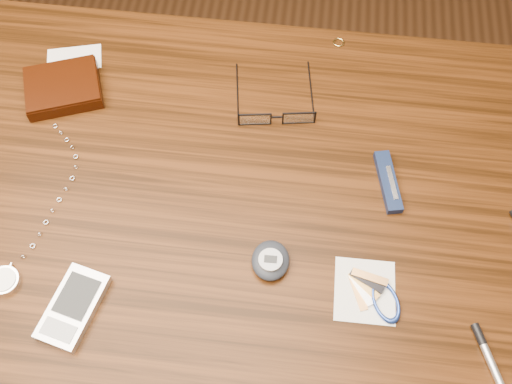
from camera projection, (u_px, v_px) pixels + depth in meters
ground at (235, 334)px, 1.48m from camera, size 3.80×3.80×0.00m
desk at (221, 227)px, 0.92m from camera, size 1.00×0.70×0.75m
wallet_and_card at (63, 87)px, 0.91m from camera, size 0.14×0.17×0.03m
eyeglasses at (277, 115)px, 0.88m from camera, size 0.14×0.14×0.03m
gold_ring at (339, 42)px, 0.97m from camera, size 0.03×0.03×0.00m
pocket_watch at (8, 274)px, 0.76m from camera, size 0.07×0.28×0.01m
pda_phone at (73, 307)px, 0.74m from camera, size 0.08×0.12×0.02m
pedometer at (270, 260)px, 0.77m from camera, size 0.05×0.06×0.02m
notepad_keys at (375, 295)px, 0.75m from camera, size 0.10×0.09×0.01m
pocket_knife at (388, 182)px, 0.83m from camera, size 0.04×0.10×0.01m
silver_pen at (492, 365)px, 0.71m from camera, size 0.05×0.12×0.01m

